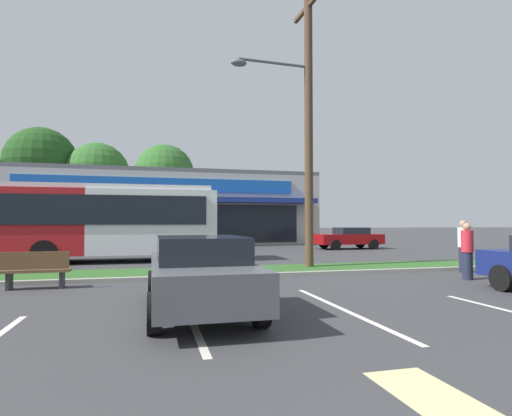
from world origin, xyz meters
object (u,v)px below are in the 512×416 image
Objects in this scene: utility_pole at (305,118)px; city_bus at (75,220)px; car_0 at (349,238)px; car_1 at (199,273)px; bus_stop_bench at (36,269)px; pedestrian_near_bench at (467,251)px; pedestrian_by_pole at (463,246)px.

city_bus is (-8.40, 4.88, -3.65)m from utility_pole.
utility_pole is 13.09m from car_0.
car_0 is at bearing -35.16° from car_1.
bus_stop_bench is (0.28, -7.14, -1.26)m from city_bus.
utility_pole is 8.75m from car_1.
utility_pole is 6.33× the size of bus_stop_bench.
utility_pole reaches higher than pedestrian_near_bench.
city_bus is 7.33× the size of bus_stop_bench.
car_1 is (-4.43, -5.92, -4.67)m from utility_pole.
car_1 is (3.70, -3.67, 0.24)m from bus_stop_bench.
pedestrian_by_pole is at bearing 114.67° from pedestrian_near_bench.
pedestrian_by_pole is at bearing -22.20° from utility_pole.
bus_stop_bench is 0.92× the size of pedestrian_by_pole.
utility_pole is at bearing -129.82° from pedestrian_by_pole.
pedestrian_by_pole is at bearing 80.78° from car_0.
car_0 is 0.92× the size of car_1.
utility_pole is at bearing 55.83° from car_0.
car_1 is at bearing -68.97° from city_bus.
bus_stop_bench is 19.43m from car_0.
car_0 is at bearing -140.48° from bus_stop_bench.
bus_stop_bench is 0.96× the size of pedestrian_near_bench.
car_1 is at bearing 135.23° from bus_stop_bench.
utility_pole reaches higher than car_0.
car_1 is 2.72× the size of pedestrian_near_bench.
bus_stop_bench is at bearing 39.52° from car_0.
pedestrian_by_pole reaches higher than car_1.
pedestrian_by_pole is at bearing -178.87° from bus_stop_bench.
pedestrian_by_pole is at bearing -67.17° from car_1.
pedestrian_by_pole reaches higher than pedestrian_near_bench.
car_1 reaches higher than bus_stop_bench.
city_bus is 11.56m from car_1.
pedestrian_by_pole reaches higher than bus_stop_bench.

